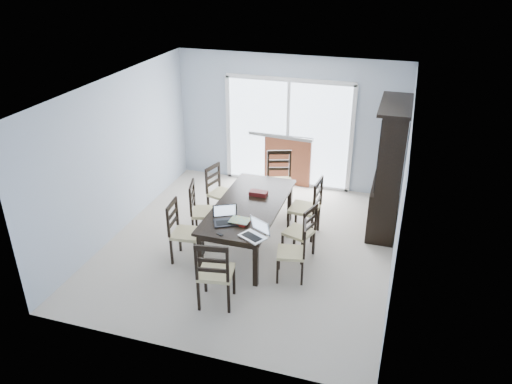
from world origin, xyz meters
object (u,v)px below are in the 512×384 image
Objects in this scene: hot_tub at (278,143)px; chair_right_near at (297,246)px; chair_right_mid at (304,227)px; chair_right_far at (311,202)px; chair_left_far at (218,186)px; chair_end_near at (214,268)px; chair_end_far at (279,173)px; game_box at (258,193)px; dining_table at (249,208)px; chair_left_mid at (199,205)px; laptop_dark at (226,220)px; china_hutch at (389,170)px; laptop_silver at (253,234)px; cell_phone at (220,234)px; chair_left_near at (180,225)px.

chair_right_near is at bearing -71.22° from hot_tub.
chair_right_mid is 0.87× the size of chair_right_far.
chair_right_far is at bearing 98.02° from chair_left_far.
chair_end_near is 0.99× the size of chair_end_far.
dining_table is at bearing -98.42° from game_box.
chair_left_mid reaches higher than laptop_dark.
chair_right_mid is 1.22m from laptop_dark.
china_hutch is 3.51m from chair_end_near.
hot_tub is (-0.78, 4.27, -0.29)m from laptop_silver.
chair_end_near is (0.90, -1.63, 0.03)m from chair_left_mid.
laptop_dark is 0.34m from cell_phone.
cell_phone is (0.75, -1.01, 0.16)m from chair_left_mid.
chair_end_far is at bearing 143.23° from chair_left_far.
chair_left_mid is 11.59× the size of cell_phone.
dining_table is at bearing 61.44° from chair_left_far.
chair_left_near is 1.03× the size of chair_left_far.
game_box is (0.18, 1.01, -0.02)m from laptop_dark.
chair_left_near is at bearing -18.07° from chair_left_mid.
china_hutch reaches higher than chair_right_near.
chair_left_far reaches higher than chair_right_mid.
cell_phone is (-0.15, 0.61, 0.13)m from chair_end_near.
chair_left_near is 0.94× the size of chair_end_near.
chair_right_near is 1.24m from chair_right_far.
china_hutch is 1.85× the size of chair_right_far.
chair_left_mid is 1.90m from chair_right_near.
chair_end_far is at bearing 109.99° from cell_phone.
chair_right_mid is at bearing -8.92° from chair_right_near.
chair_right_near is at bearing -171.82° from chair_right_far.
chair_right_mid is (1.79, 0.58, -0.04)m from chair_left_near.
chair_end_far is at bearing 132.39° from chair_left_mid.
chair_end_near is at bearing -84.60° from hot_tub.
chair_left_far is at bearing -99.59° from hot_tub.
hot_tub is at bearing 66.85° from laptop_dark.
chair_left_mid is at bearing 150.79° from cell_phone.
laptop_silver is (-0.57, -0.30, 0.26)m from chair_right_near.
hot_tub reaches higher than game_box.
chair_right_far is 3.03m from hot_tub.
laptop_silver is at bearing 165.01° from chair_right_mid.
dining_table is 2.03× the size of chair_left_far.
china_hutch is at bearing 152.82° from chair_end_far.
china_hutch is 22.54× the size of cell_phone.
laptop_dark is at bearing -85.86° from hot_tub.
game_box is 0.14× the size of hot_tub.
chair_right_mid is 10.67× the size of cell_phone.
chair_end_far is (-0.78, 0.95, 0.00)m from chair_right_far.
chair_right_mid is (-1.11, -1.35, -0.52)m from china_hutch.
chair_left_mid is 1.77m from chair_right_mid.
dining_table is 1.00× the size of china_hutch.
chair_end_near reaches higher than laptop_silver.
chair_right_mid is 0.49× the size of hot_tub.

